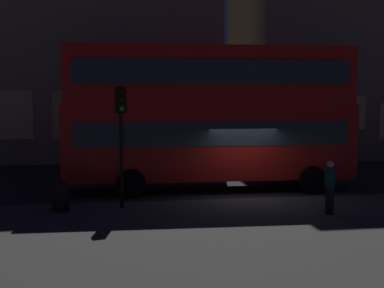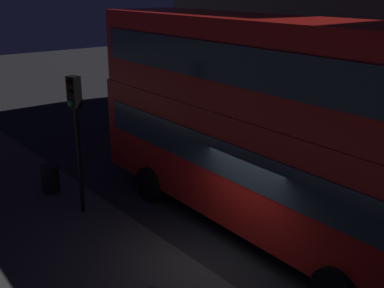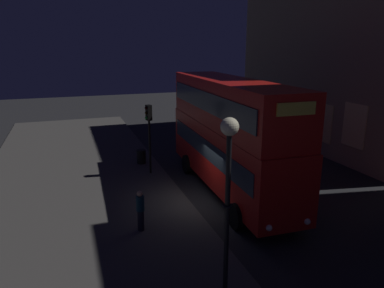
# 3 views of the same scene
# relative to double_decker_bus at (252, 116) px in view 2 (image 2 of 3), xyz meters

# --- Properties ---
(ground_plane) EXTENTS (80.00, 80.00, 0.00)m
(ground_plane) POSITION_rel_double_decker_bus_xyz_m (1.03, -1.82, -3.12)
(ground_plane) COLOR #232326
(double_decker_bus) EXTENTS (11.31, 3.03, 5.58)m
(double_decker_bus) POSITION_rel_double_decker_bus_xyz_m (0.00, 0.00, 0.00)
(double_decker_bus) COLOR red
(double_decker_bus) RESTS_ON ground
(traffic_light_near_kerb) EXTENTS (0.38, 0.39, 3.90)m
(traffic_light_near_kerb) POSITION_rel_double_decker_bus_xyz_m (-3.46, -3.20, -0.20)
(traffic_light_near_kerb) COLOR black
(traffic_light_near_kerb) RESTS_ON sidewalk_slab
(litter_bin) EXTENTS (0.55, 0.55, 0.85)m
(litter_bin) POSITION_rel_double_decker_bus_xyz_m (-5.38, -3.31, -2.58)
(litter_bin) COLOR black
(litter_bin) RESTS_ON sidewalk_slab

